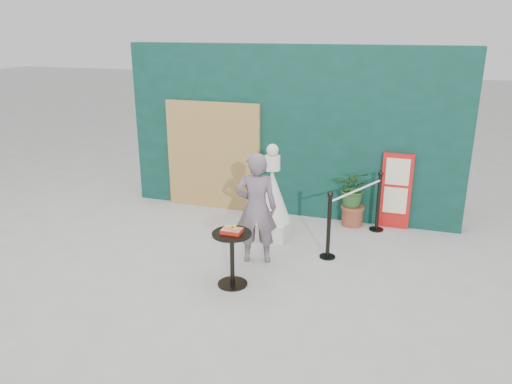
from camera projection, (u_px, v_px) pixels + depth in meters
name	position (u px, v px, depth m)	size (l,w,h in m)	color
ground	(227.00, 293.00, 6.46)	(60.00, 60.00, 0.00)	#ADAAA5
back_wall	(290.00, 132.00, 8.82)	(6.00, 0.30, 3.00)	#0B3225
bamboo_fence	(213.00, 156.00, 9.20)	(1.80, 0.08, 2.00)	tan
woman	(256.00, 208.00, 7.10)	(0.60, 0.39, 1.64)	slate
menu_board	(396.00, 191.00, 8.36)	(0.50, 0.07, 1.30)	red
statue	(272.00, 200.00, 7.98)	(0.61, 0.61, 1.56)	white
cafe_table	(232.00, 250.00, 6.52)	(0.52, 0.52, 0.75)	black
food_basket	(232.00, 230.00, 6.43)	(0.26, 0.19, 0.11)	red
planter	(354.00, 193.00, 8.48)	(0.59, 0.51, 1.01)	brown
stanchion_barrier	(355.00, 214.00, 7.80)	(0.84, 1.54, 1.03)	black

